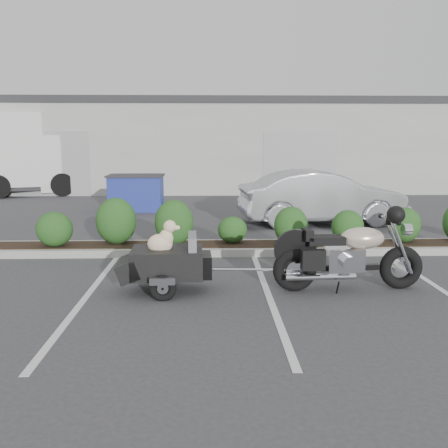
{
  "coord_description": "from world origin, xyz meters",
  "views": [
    {
      "loc": [
        0.33,
        -7.35,
        2.3
      ],
      "look_at": [
        0.59,
        1.24,
        0.75
      ],
      "focal_mm": 38.0,
      "sensor_mm": 36.0,
      "label": 1
    }
  ],
  "objects_px": {
    "sedan": "(322,197)",
    "delivery_truck": "(4,156)",
    "dumpster": "(136,192)",
    "pet_trailer": "(166,261)",
    "motorcycle": "(349,256)"
  },
  "relations": [
    {
      "from": "sedan",
      "to": "delivery_truck",
      "type": "relative_size",
      "value": 0.58
    },
    {
      "from": "delivery_truck",
      "to": "dumpster",
      "type": "bearing_deg",
      "value": -53.45
    },
    {
      "from": "pet_trailer",
      "to": "sedan",
      "type": "xyz_separation_m",
      "value": [
        3.72,
        5.75,
        0.26
      ]
    },
    {
      "from": "sedan",
      "to": "dumpster",
      "type": "bearing_deg",
      "value": 58.63
    },
    {
      "from": "dumpster",
      "to": "delivery_truck",
      "type": "relative_size",
      "value": 0.23
    },
    {
      "from": "motorcycle",
      "to": "dumpster",
      "type": "height_order",
      "value": "motorcycle"
    },
    {
      "from": "sedan",
      "to": "delivery_truck",
      "type": "bearing_deg",
      "value": 53.0
    },
    {
      "from": "motorcycle",
      "to": "sedan",
      "type": "xyz_separation_m",
      "value": [
        0.93,
        5.78,
        0.19
      ]
    },
    {
      "from": "sedan",
      "to": "dumpster",
      "type": "relative_size",
      "value": 2.52
    },
    {
      "from": "sedan",
      "to": "delivery_truck",
      "type": "distance_m",
      "value": 13.51
    },
    {
      "from": "dumpster",
      "to": "sedan",
      "type": "bearing_deg",
      "value": -26.14
    },
    {
      "from": "sedan",
      "to": "delivery_truck",
      "type": "height_order",
      "value": "delivery_truck"
    },
    {
      "from": "motorcycle",
      "to": "dumpster",
      "type": "bearing_deg",
      "value": 115.64
    },
    {
      "from": "motorcycle",
      "to": "pet_trailer",
      "type": "distance_m",
      "value": 2.79
    },
    {
      "from": "motorcycle",
      "to": "delivery_truck",
      "type": "xyz_separation_m",
      "value": [
        -10.55,
        12.86,
        1.05
      ]
    }
  ]
}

